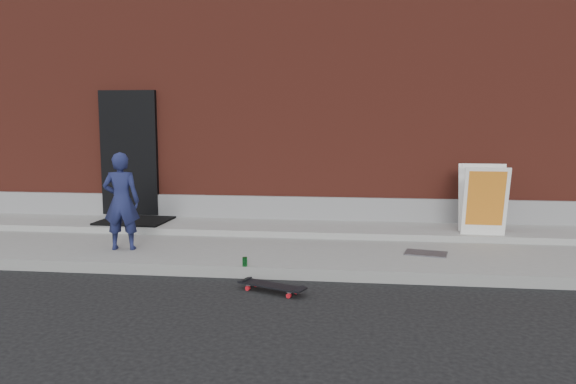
# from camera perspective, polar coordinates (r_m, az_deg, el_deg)

# --- Properties ---
(ground) EXTENTS (80.00, 80.00, 0.00)m
(ground) POSITION_cam_1_polar(r_m,az_deg,el_deg) (7.25, -5.32, -8.73)
(ground) COLOR black
(ground) RESTS_ON ground
(sidewalk) EXTENTS (20.00, 3.00, 0.15)m
(sidewalk) POSITION_cam_1_polar(r_m,az_deg,el_deg) (8.65, -3.20, -5.53)
(sidewalk) COLOR gray
(sidewalk) RESTS_ON ground
(apron) EXTENTS (20.00, 1.20, 0.10)m
(apron) POSITION_cam_1_polar(r_m,az_deg,el_deg) (9.49, -2.24, -3.59)
(apron) COLOR gray
(apron) RESTS_ON sidewalk
(building) EXTENTS (20.00, 8.10, 5.00)m
(building) POSITION_cam_1_polar(r_m,az_deg,el_deg) (13.88, 0.79, 9.42)
(building) COLOR maroon
(building) RESTS_ON ground
(child) EXTENTS (0.56, 0.41, 1.40)m
(child) POSITION_cam_1_polar(r_m,az_deg,el_deg) (8.34, -16.57, -0.90)
(child) COLOR #191F48
(child) RESTS_ON sidewalk
(skateboard) EXTENTS (0.83, 0.51, 0.09)m
(skateboard) POSITION_cam_1_polar(r_m,az_deg,el_deg) (6.65, -1.66, -9.53)
(skateboard) COLOR red
(skateboard) RESTS_ON ground
(pizza_sign) EXTENTS (0.68, 0.79, 1.08)m
(pizza_sign) POSITION_cam_1_polar(r_m,az_deg,el_deg) (9.13, 19.18, -0.68)
(pizza_sign) COLOR white
(pizza_sign) RESTS_ON apron
(soda_can) EXTENTS (0.06, 0.06, 0.12)m
(soda_can) POSITION_cam_1_polar(r_m,az_deg,el_deg) (7.22, -4.41, -7.07)
(soda_can) COLOR #167229
(soda_can) RESTS_ON sidewalk
(doormat) EXTENTS (1.20, 0.99, 0.03)m
(doormat) POSITION_cam_1_polar(r_m,az_deg,el_deg) (10.08, -15.31, -2.82)
(doormat) COLOR black
(doormat) RESTS_ON apron
(utility_plate) EXTENTS (0.63, 0.47, 0.02)m
(utility_plate) POSITION_cam_1_polar(r_m,az_deg,el_deg) (8.08, 13.82, -6.06)
(utility_plate) COLOR #505055
(utility_plate) RESTS_ON sidewalk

